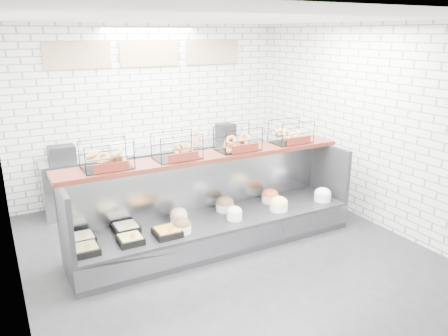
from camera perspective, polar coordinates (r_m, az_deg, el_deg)
ground at (r=6.00m, az=0.37°, el=-11.05°), size 5.50×5.50×0.00m
room_shell at (r=5.87m, az=-2.47°, el=9.53°), size 5.02×5.51×3.01m
display_case at (r=6.12m, az=-1.22°, el=-7.02°), size 4.00×0.90×1.20m
bagel_shelf at (r=5.93m, az=-2.03°, el=2.83°), size 4.10×0.50×0.40m
prep_counter at (r=7.87m, az=-8.27°, el=-0.50°), size 4.00×0.60×1.20m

